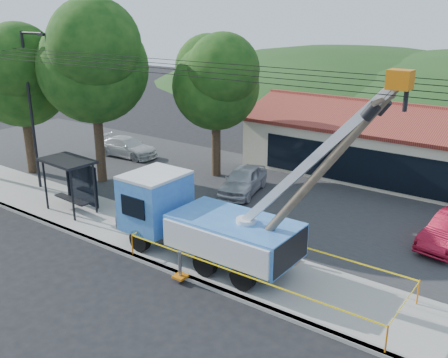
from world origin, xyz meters
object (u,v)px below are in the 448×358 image
at_px(leaning_pole, 313,180).
at_px(car_silver, 243,194).
at_px(utility_truck, 201,220).
at_px(bus_shelter, 72,173).
at_px(car_white, 128,157).

relative_size(leaning_pole, car_silver, 1.84).
height_order(utility_truck, bus_shelter, utility_truck).
bearing_deg(leaning_pole, car_silver, 136.34).
bearing_deg(leaning_pole, utility_truck, -179.96).
bearing_deg(bus_shelter, car_silver, 56.65).
distance_m(bus_shelter, car_silver, 9.52).
relative_size(bus_shelter, car_white, 0.63).
distance_m(leaning_pole, car_white, 21.43).
relative_size(utility_truck, car_silver, 2.63).
height_order(leaning_pole, bus_shelter, leaning_pole).
bearing_deg(utility_truck, car_white, 147.25).
height_order(bus_shelter, car_silver, bus_shelter).
xyz_separation_m(leaning_pole, bus_shelter, (-13.55, 0.20, -2.38)).
relative_size(utility_truck, car_white, 2.47).
xyz_separation_m(leaning_pole, car_silver, (-7.95, 7.59, -4.57)).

